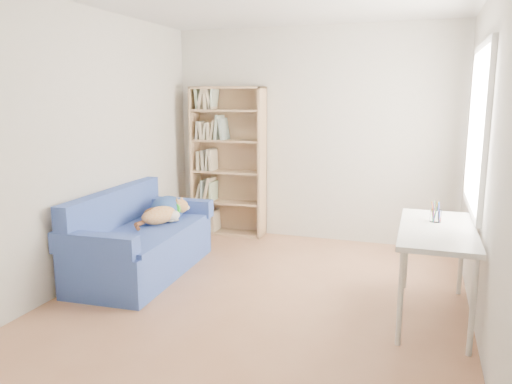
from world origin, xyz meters
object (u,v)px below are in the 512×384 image
sofa (142,241)px  desk (437,236)px  pen_cup (436,214)px  bookshelf (228,168)px

sofa → desk: sofa is taller
sofa → desk: size_ratio=1.39×
sofa → pen_cup: bearing=-2.8°
bookshelf → desk: 3.09m
sofa → bookshelf: bookshelf is taller
sofa → bookshelf: size_ratio=0.92×
pen_cup → desk: bearing=-85.2°
bookshelf → pen_cup: bookshelf is taller
bookshelf → desk: bearing=-36.0°
bookshelf → desk: size_ratio=1.50×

